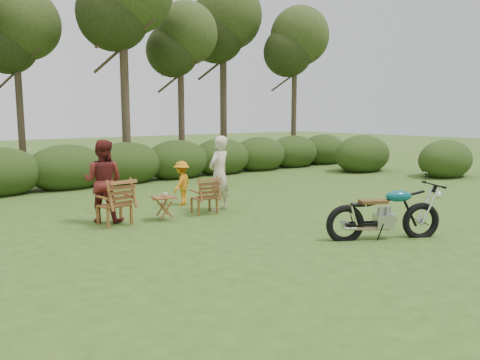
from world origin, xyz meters
TOP-DOWN VIEW (x-y plane):
  - ground at (0.00, 0.00)m, footprint 80.00×80.00m
  - tree_line at (0.50, 9.74)m, footprint 22.52×11.62m
  - motorcycle at (0.58, -0.80)m, footprint 2.23×1.74m
  - lawn_chair_right at (-0.76, 3.18)m, footprint 0.68×0.68m
  - lawn_chair_left at (-2.89, 3.41)m, footprint 0.73×0.73m
  - side_table at (-1.85, 3.15)m, footprint 0.59×0.52m
  - cup at (-1.83, 3.15)m, footprint 0.15×0.15m
  - adult_a at (-0.29, 3.23)m, footprint 0.76×0.62m
  - adult_b at (-2.94, 3.82)m, footprint 1.09×1.09m
  - child at (-0.63, 4.40)m, footprint 0.84×0.76m

SIDE VIEW (x-z plane):
  - ground at x=0.00m, z-range 0.00..0.00m
  - motorcycle at x=0.58m, z-range -0.60..0.60m
  - lawn_chair_right at x=-0.76m, z-range -0.44..0.44m
  - lawn_chair_left at x=-2.89m, z-range -0.49..0.49m
  - adult_a at x=-0.29m, z-range -0.90..0.90m
  - adult_b at x=-2.94m, z-range -0.89..0.89m
  - child at x=-0.63m, z-range -0.57..0.57m
  - side_table at x=-1.85m, z-range 0.00..0.52m
  - cup at x=-1.83m, z-range 0.52..0.62m
  - tree_line at x=0.50m, z-range -0.26..7.88m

